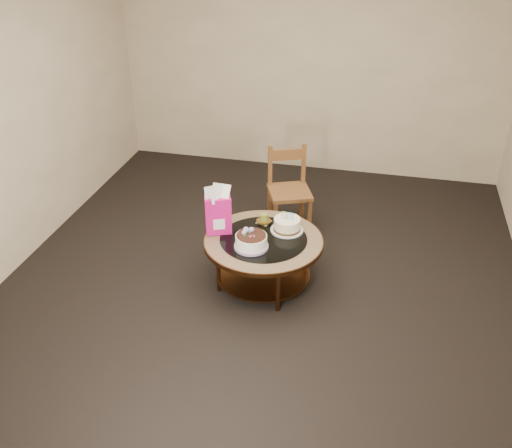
% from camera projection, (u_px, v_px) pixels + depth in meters
% --- Properties ---
extents(ground, '(5.00, 5.00, 0.00)m').
position_uv_depth(ground, '(263.00, 282.00, 5.03)').
color(ground, black).
rests_on(ground, ground).
extents(room_walls, '(4.52, 5.02, 2.61)m').
position_uv_depth(room_walls, '(264.00, 115.00, 4.25)').
color(room_walls, beige).
rests_on(room_walls, ground).
extents(coffee_table, '(1.02, 1.02, 0.46)m').
position_uv_depth(coffee_table, '(263.00, 246.00, 4.84)').
color(coffee_table, '#583319').
rests_on(coffee_table, ground).
extents(decorated_cake, '(0.28, 0.28, 0.16)m').
position_uv_depth(decorated_cake, '(251.00, 242.00, 4.66)').
color(decorated_cake, '#A588C0').
rests_on(decorated_cake, coffee_table).
extents(cream_cake, '(0.28, 0.28, 0.18)m').
position_uv_depth(cream_cake, '(287.00, 225.00, 4.88)').
color(cream_cake, silver).
rests_on(cream_cake, coffee_table).
extents(gift_bag, '(0.24, 0.21, 0.43)m').
position_uv_depth(gift_bag, '(218.00, 210.00, 4.79)').
color(gift_bag, '#CB1371').
rests_on(gift_bag, coffee_table).
extents(pillar_candle, '(0.14, 0.14, 0.10)m').
position_uv_depth(pillar_candle, '(264.00, 219.00, 5.01)').
color(pillar_candle, '#E1BC5C').
rests_on(pillar_candle, coffee_table).
extents(dining_chair, '(0.51, 0.51, 0.86)m').
position_uv_depth(dining_chair, '(289.00, 190.00, 5.63)').
color(dining_chair, brown).
rests_on(dining_chair, ground).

